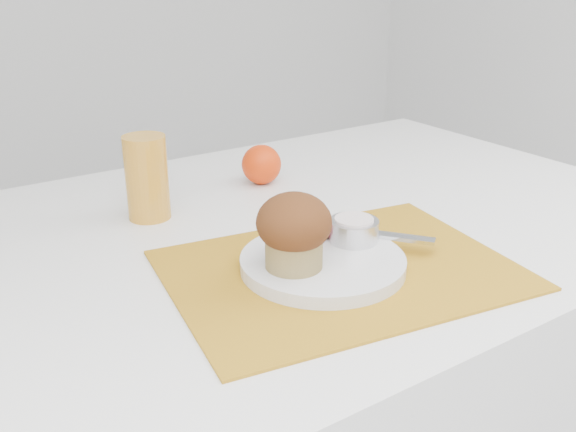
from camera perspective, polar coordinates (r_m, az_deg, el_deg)
table at (r=1.18m, az=0.79°, el=-17.36°), size 1.20×0.80×0.75m
placemat at (r=0.83m, az=4.67°, el=-4.78°), size 0.48×0.38×0.00m
plate at (r=0.83m, az=3.10°, el=-4.16°), size 0.22×0.22×0.02m
ramekin at (r=0.87m, az=5.86°, el=-1.27°), size 0.08×0.08×0.03m
cream at (r=0.86m, az=5.90°, el=-0.38°), size 0.07×0.07×0.01m
raspberry_near at (r=0.87m, az=1.46°, el=-1.41°), size 0.02×0.02×0.02m
raspberry_far at (r=0.87m, az=3.20°, el=-1.38°), size 0.02×0.02×0.02m
butter_knife at (r=0.89m, az=6.12°, el=-1.40°), size 0.14×0.18×0.01m
orange at (r=1.14m, az=-2.37°, el=4.60°), size 0.07×0.07×0.07m
juice_glass at (r=1.00m, az=-12.43°, el=3.35°), size 0.07×0.07×0.13m
muffin at (r=0.78m, az=0.54°, el=-1.21°), size 0.09×0.09×0.10m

